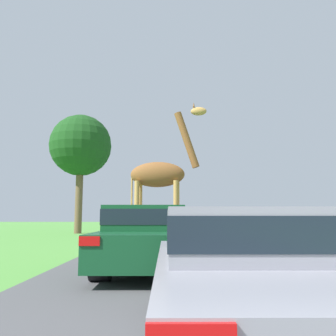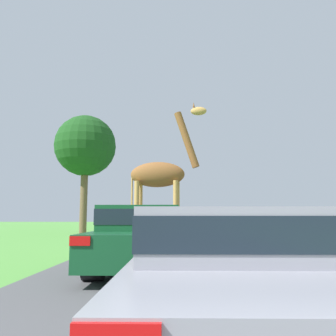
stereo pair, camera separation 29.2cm
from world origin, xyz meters
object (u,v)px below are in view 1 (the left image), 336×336
car_lead_maroon (255,271)px  tree_centre_back (81,146)px  car_far_ahead (226,227)px  car_queue_right (208,224)px  car_queue_left (146,236)px  giraffe_near_road (161,177)px

car_lead_maroon → tree_centre_back: bearing=107.7°
car_far_ahead → tree_centre_back: 13.50m
car_queue_right → car_far_ahead: (0.06, -6.60, 0.02)m
car_queue_right → tree_centre_back: (-8.80, 1.99, 5.50)m
car_queue_left → tree_centre_back: 18.73m
car_lead_maroon → tree_centre_back: tree_centre_back is taller
giraffe_near_road → car_queue_right: (2.85, 10.79, -1.85)m
tree_centre_back → car_lead_maroon: bearing=-72.3°
giraffe_near_road → tree_centre_back: bearing=-149.4°
car_queue_left → car_queue_right: bearing=78.3°
car_lead_maroon → giraffe_near_road: bearing=96.4°
tree_centre_back → car_queue_left: bearing=-71.5°
car_queue_left → car_far_ahead: car_queue_left is taller
car_lead_maroon → car_queue_left: bearing=105.1°
car_queue_left → car_far_ahead: (3.18, 8.42, -0.05)m
giraffe_near_road → tree_centre_back: (-5.95, 12.78, 3.66)m
tree_centre_back → car_queue_right: bearing=-12.7°
giraffe_near_road → car_far_ahead: size_ratio=1.07×
car_lead_maroon → car_queue_left: size_ratio=0.86×
giraffe_near_road → car_far_ahead: (2.92, 4.19, -1.82)m
giraffe_near_road → car_queue_left: giraffe_near_road is taller
giraffe_near_road → car_queue_left: size_ratio=1.10×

